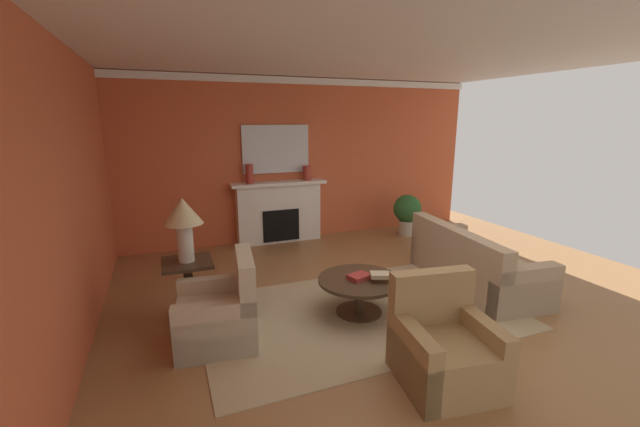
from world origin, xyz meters
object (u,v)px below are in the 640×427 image
object	(u,v)px
armchair_near_window	(220,315)
side_table	(189,285)
mantel_mirror	(276,149)
sofa	(472,265)
armchair_facing_fireplace	(444,350)
table_lamp	(183,217)
vase_mantel_right	(307,173)
coffee_table	(359,287)
fireplace	(279,213)
vase_mantel_left	(249,174)
potted_plant	(407,211)

from	to	relation	value
armchair_near_window	side_table	size ratio (longest dim) A/B	1.36
mantel_mirror	sofa	bearing A→B (deg)	-57.95
sofa	armchair_facing_fireplace	world-z (taller)	armchair_facing_fireplace
side_table	table_lamp	world-z (taller)	table_lamp
armchair_facing_fireplace	vase_mantel_right	world-z (taller)	vase_mantel_right
sofa	armchair_facing_fireplace	distance (m)	2.39
sofa	coffee_table	xyz separation A→B (m)	(-1.88, -0.18, 0.04)
armchair_facing_fireplace	coffee_table	distance (m)	1.44
sofa	side_table	distance (m)	3.83
fireplace	vase_mantel_left	size ratio (longest dim) A/B	5.12
vase_mantel_left	vase_mantel_right	size ratio (longest dim) A/B	1.26
sofa	vase_mantel_left	world-z (taller)	vase_mantel_left
vase_mantel_right	potted_plant	xyz separation A→B (m)	(1.98, -0.47, -0.82)
side_table	vase_mantel_right	bearing A→B (deg)	46.22
armchair_facing_fireplace	potted_plant	xyz separation A→B (m)	(2.34, 4.11, 0.19)
fireplace	vase_mantel_right	bearing A→B (deg)	-5.13
table_lamp	side_table	bearing A→B (deg)	-165.96
coffee_table	potted_plant	bearing A→B (deg)	47.62
fireplace	potted_plant	size ratio (longest dim) A/B	2.16
mantel_mirror	fireplace	bearing A→B (deg)	-90.00
fireplace	mantel_mirror	world-z (taller)	mantel_mirror
side_table	sofa	bearing A→B (deg)	-7.36
mantel_mirror	vase_mantel_right	xyz separation A→B (m)	(0.55, -0.17, -0.45)
table_lamp	potted_plant	bearing A→B (deg)	24.77
mantel_mirror	sofa	distance (m)	3.99
armchair_facing_fireplace	table_lamp	xyz separation A→B (m)	(-2.03, 2.10, 0.92)
fireplace	table_lamp	world-z (taller)	table_lamp
armchair_near_window	armchair_facing_fireplace	xyz separation A→B (m)	(1.76, -1.40, 0.00)
vase_mantel_right	potted_plant	distance (m)	2.20
fireplace	vase_mantel_left	world-z (taller)	vase_mantel_left
fireplace	side_table	bearing A→B (deg)	-125.84
vase_mantel_left	armchair_facing_fireplace	bearing A→B (deg)	-80.74
sofa	armchair_near_window	bearing A→B (deg)	-176.53
armchair_near_window	side_table	bearing A→B (deg)	110.39
mantel_mirror	sofa	size ratio (longest dim) A/B	0.58
vase_mantel_left	vase_mantel_right	xyz separation A→B (m)	(1.10, 0.00, -0.04)
armchair_facing_fireplace	vase_mantel_right	xyz separation A→B (m)	(0.35, 4.58, 1.01)
side_table	armchair_near_window	bearing A→B (deg)	-69.61
mantel_mirror	table_lamp	world-z (taller)	mantel_mirror
armchair_near_window	armchair_facing_fireplace	bearing A→B (deg)	-38.36
armchair_near_window	mantel_mirror	bearing A→B (deg)	64.98
armchair_near_window	vase_mantel_right	world-z (taller)	vase_mantel_right
fireplace	vase_mantel_left	xyz separation A→B (m)	(-0.55, -0.05, 0.79)
vase_mantel_left	potted_plant	xyz separation A→B (m)	(3.08, -0.47, -0.86)
armchair_near_window	coffee_table	size ratio (longest dim) A/B	0.95
armchair_facing_fireplace	side_table	size ratio (longest dim) A/B	1.36
table_lamp	vase_mantel_right	world-z (taller)	vase_mantel_right
sofa	table_lamp	size ratio (longest dim) A/B	2.92
armchair_facing_fireplace	side_table	distance (m)	2.92
armchair_near_window	potted_plant	distance (m)	4.92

